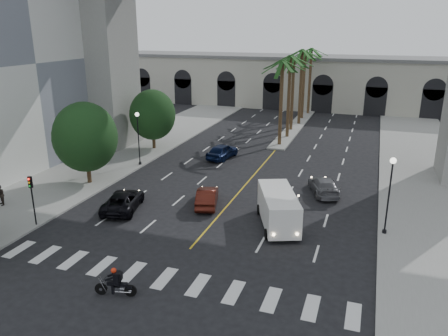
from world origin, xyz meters
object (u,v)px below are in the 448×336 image
Objects in this scene: motorcycle_rider at (116,283)px; lamp_post_left_far at (138,134)px; pedestrian_b at (0,195)px; car_a at (283,204)px; car_e at (222,151)px; cargo_van at (278,208)px; car_b at (207,197)px; car_d at (324,186)px; car_c at (123,201)px; lamp_post_right at (390,189)px; traffic_signal_far at (32,192)px.

lamp_post_left_far is at bearing 103.72° from motorcycle_rider.
car_a is at bearing 51.10° from pedestrian_b.
cargo_van is (9.00, -14.12, 0.57)m from car_e.
car_b is 9.84m from car_d.
car_c is at bearing 162.75° from cargo_van.
lamp_post_left_far is 8.88m from car_e.
car_d is (-4.73, 6.32, -2.54)m from lamp_post_right.
lamp_post_left_far is at bearing -24.37° from car_d.
car_d is 25.39m from pedestrian_b.
pedestrian_b is (-22.90, -10.95, 0.29)m from car_d.
car_e is (-15.97, 13.12, -2.44)m from lamp_post_right.
pedestrian_b is (-4.93, 1.87, -1.54)m from traffic_signal_far.
car_a is 0.86× the size of car_d.
lamp_post_right is 7.28m from cargo_van.
lamp_post_left_far reaches higher than pedestrian_b.
lamp_post_right reaches higher than car_c.
car_b is at bearing 112.25° from car_e.
traffic_signal_far reaches higher than car_c.
motorcycle_rider reaches higher than car_c.
traffic_signal_far is 17.58m from car_a.
lamp_post_left_far is 1.31× the size of car_a.
cargo_van is (-6.96, -1.00, -1.87)m from lamp_post_right.
car_e is at bearing -50.24° from car_d.
traffic_signal_far is 0.80× the size of car_e.
pedestrian_b is at bearing -110.93° from lamp_post_left_far.
lamp_post_right is 8.29m from car_d.
car_e is at bearing 100.67° from cargo_van.
car_a is 5.49m from car_d.
car_d is 13.14m from car_e.
motorcycle_rider is (-12.97, -11.72, -2.50)m from lamp_post_right.
car_b is (0.07, 12.56, -0.02)m from motorcycle_rider.
car_c is (-18.59, -1.93, -2.53)m from lamp_post_right.
car_b is at bearing 14.81° from car_d.
traffic_signal_far is 0.86× the size of car_b.
lamp_post_right reaches higher than traffic_signal_far.
traffic_signal_far is (-22.70, -6.50, -0.71)m from lamp_post_right.
pedestrian_b is at bearing 64.93° from car_e.
lamp_post_left_far is 1.00× the size of lamp_post_right.
motorcycle_rider is at bearing -63.51° from lamp_post_left_far.
car_c is at bearing 48.00° from traffic_signal_far.
motorcycle_rider reaches higher than car_b.
lamp_post_right is at bearing 107.75° from car_d.
traffic_signal_far is 16.71m from cargo_van.
pedestrian_b is at bearing 2.46° from car_c.
traffic_signal_far reaches higher than car_e.
car_d is at bearing 126.80° from lamp_post_right.
car_e is (-11.24, 6.80, 0.09)m from car_d.
car_b is (-12.90, 0.83, -2.52)m from lamp_post_right.
car_a is at bearing 71.06° from cargo_van.
car_c is at bearing 11.71° from car_d.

